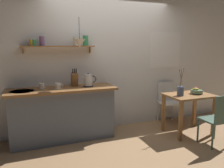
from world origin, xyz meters
name	(u,v)px	position (x,y,z in m)	size (l,w,h in m)	color
ground_plane	(122,137)	(0.00, 0.00, 0.00)	(14.00, 14.00, 0.00)	#A87F56
back_wall	(119,60)	(0.21, 0.65, 1.35)	(6.80, 0.11, 2.70)	white
kitchen_counter	(63,114)	(-1.00, 0.32, 0.47)	(1.83, 0.63, 0.93)	slate
wall_shelf	(60,44)	(-0.98, 0.49, 1.67)	(1.27, 0.20, 0.32)	#9E6B3D
dining_table	(189,102)	(1.26, -0.24, 0.60)	(0.85, 0.62, 0.75)	#9E6B3D
dining_chair_near	(219,117)	(1.33, -0.89, 0.49)	(0.44, 0.40, 0.88)	#4C6B5B
dining_chair_far	(168,100)	(1.25, 0.41, 0.49)	(0.47, 0.48, 0.86)	silver
fruit_bowl	(197,91)	(1.42, -0.25, 0.80)	(0.22, 0.22, 0.13)	slate
twig_vase	(180,91)	(1.03, -0.27, 0.84)	(0.12, 0.12, 0.51)	#475675
electric_kettle	(88,81)	(-0.54, 0.28, 1.04)	(0.26, 0.17, 0.24)	black
knife_block	(74,79)	(-0.76, 0.41, 1.05)	(0.11, 0.17, 0.32)	brown
coffee_mug_by_sink	(42,86)	(-1.33, 0.36, 0.98)	(0.13, 0.09, 0.10)	white
coffee_mug_spare	(58,86)	(-1.08, 0.25, 0.98)	(0.14, 0.10, 0.10)	white
pendant_lamp	(80,43)	(-0.69, 0.24, 1.69)	(0.20, 0.20, 0.49)	black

